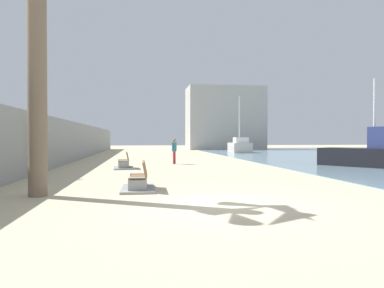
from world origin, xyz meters
TOP-DOWN VIEW (x-y plane):
  - ground_plane at (0.00, 18.00)m, footprint 120.00×120.00m
  - seawall at (-7.50, 18.00)m, footprint 0.80×64.00m
  - palm_tree at (-5.13, 2.23)m, footprint 2.72×2.90m
  - bench_near at (-2.16, 3.13)m, footprint 1.13×2.12m
  - bench_far at (-3.09, 11.87)m, footprint 1.24×2.17m
  - person_walking at (0.16, 15.03)m, footprint 0.36×0.44m
  - boat_distant at (9.74, 32.43)m, footprint 2.42×4.24m
  - pedestrian_sign at (-6.57, 7.41)m, footprint 0.85×0.08m
  - harbor_building at (11.13, 46.00)m, footprint 12.00×6.00m

SIDE VIEW (x-z plane):
  - ground_plane at x=0.00m, z-range 0.00..0.00m
  - bench_near at x=-2.16m, z-range -0.26..0.72m
  - bench_far at x=-3.09m, z-range -0.26..0.72m
  - boat_distant at x=9.74m, z-range -2.68..4.24m
  - person_walking at x=0.16m, z-range 0.15..1.90m
  - seawall at x=-7.50m, z-range 0.00..3.01m
  - pedestrian_sign at x=-6.57m, z-range 0.32..2.92m
  - harbor_building at x=11.13m, z-range 0.00..9.85m
  - palm_tree at x=-5.13m, z-range 1.56..9.99m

